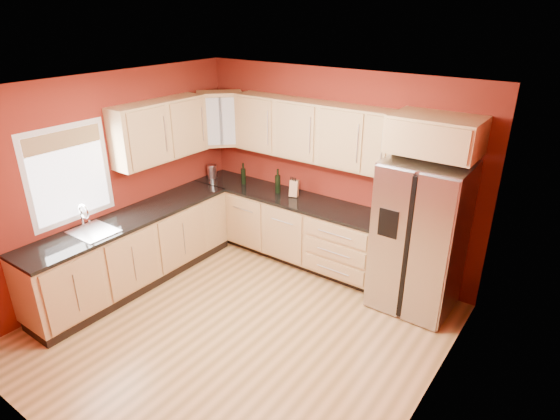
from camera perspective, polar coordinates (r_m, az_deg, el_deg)
name	(u,v)px	position (r m, az deg, el deg)	size (l,w,h in m)	color
floor	(238,330)	(5.35, -5.15, -14.36)	(4.00, 4.00, 0.00)	olive
ceiling	(227,91)	(4.27, -6.45, 14.28)	(4.00, 4.00, 0.00)	white
wall_back	(334,171)	(6.18, 6.59, 4.78)	(4.00, 0.04, 2.60)	maroon
wall_front	(38,327)	(3.64, -27.45, -12.52)	(4.00, 0.04, 2.60)	maroon
wall_left	(110,183)	(6.09, -20.06, 3.16)	(0.04, 4.00, 2.60)	maroon
wall_right	(431,290)	(3.79, 17.96, -9.23)	(0.04, 4.00, 2.60)	maroon
base_cabinets_back	(286,227)	(6.54, 0.75, -2.10)	(2.90, 0.60, 0.88)	#A68B50
base_cabinets_left	(134,251)	(6.20, -17.35, -4.84)	(0.60, 2.80, 0.88)	#A68B50
countertop_back	(286,197)	(6.35, 0.72, 1.61)	(2.90, 0.62, 0.04)	black
countertop_left	(130,219)	(5.99, -17.82, -0.99)	(0.62, 2.80, 0.04)	black
upper_cabinets_back	(312,131)	(6.02, 3.94, 9.58)	(2.30, 0.33, 0.75)	#A68B50
upper_cabinets_left	(160,130)	(6.22, -14.40, 9.37)	(0.33, 1.35, 0.75)	#A68B50
corner_upper_cabinet	(220,119)	(6.74, -7.29, 10.98)	(0.62, 0.33, 0.75)	#A68B50
over_fridge_cabinet	(436,135)	(5.19, 18.45, 8.70)	(0.92, 0.60, 0.40)	#A68B50
refrigerator	(420,237)	(5.52, 16.67, -3.12)	(0.90, 0.75, 1.78)	silver
window	(69,175)	(5.75, -24.32, 3.95)	(0.03, 0.90, 1.00)	white
sink_faucet	(91,220)	(5.68, -22.00, -1.12)	(0.50, 0.42, 0.30)	silver
canister_left	(211,172)	(7.04, -8.35, 4.61)	(0.12, 0.12, 0.19)	silver
canister_right	(212,171)	(7.05, -8.25, 4.70)	(0.13, 0.13, 0.20)	silver
wine_bottle_a	(278,181)	(6.38, -0.28, 3.56)	(0.08, 0.08, 0.34)	black
wine_bottle_b	(243,173)	(6.74, -4.49, 4.46)	(0.07, 0.07, 0.31)	black
knife_block	(294,188)	(6.29, 1.73, 2.66)	(0.11, 0.10, 0.22)	tan
soap_dispenser	(375,216)	(5.63, 11.55, -0.68)	(0.06, 0.06, 0.18)	white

